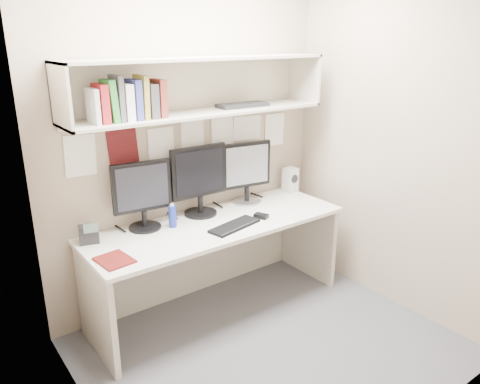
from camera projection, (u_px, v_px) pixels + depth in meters
floor at (270, 348)px, 3.25m from camera, size 2.40×2.00×0.01m
wall_back at (190, 140)px, 3.60m from camera, size 2.40×0.02×2.60m
wall_front at (421, 216)px, 2.07m from camera, size 2.40×0.02×2.60m
wall_left at (77, 209)px, 2.16m from camera, size 0.02×2.00×2.60m
wall_right at (396, 142)px, 3.51m from camera, size 0.02×2.00×2.60m
desk at (217, 265)px, 3.63m from camera, size 2.00×0.70×0.73m
overhead_hutch at (198, 85)px, 3.36m from camera, size 2.00×0.38×0.40m
pinned_papers at (191, 146)px, 3.61m from camera, size 1.92×0.01×0.48m
monitor_left at (142, 193)px, 3.32m from camera, size 0.43×0.23×0.50m
monitor_center at (199, 179)px, 3.58m from camera, size 0.47×0.26×0.54m
monitor_right at (246, 171)px, 3.84m from camera, size 0.44×0.24×0.51m
keyboard at (235, 226)px, 3.41m from camera, size 0.44×0.23×0.02m
mouse at (261, 216)px, 3.58m from camera, size 0.10×0.12×0.03m
speaker at (290, 180)px, 4.17m from camera, size 0.11×0.12×0.22m
blue_bottle at (173, 216)px, 3.40m from camera, size 0.06×0.06×0.18m
maroon_notebook at (114, 260)px, 2.90m from camera, size 0.22×0.25×0.01m
desk_phone at (89, 234)px, 3.15m from camera, size 0.15×0.14×0.15m
book_stack at (128, 101)px, 2.99m from camera, size 0.48×0.18×0.29m
hutch_tray at (243, 105)px, 3.58m from camera, size 0.41×0.18×0.03m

